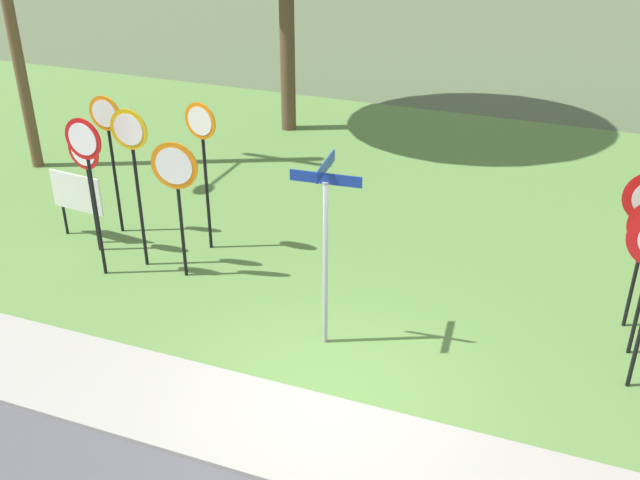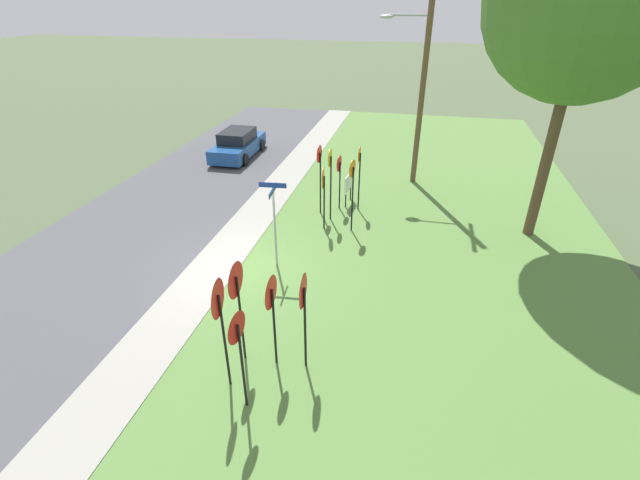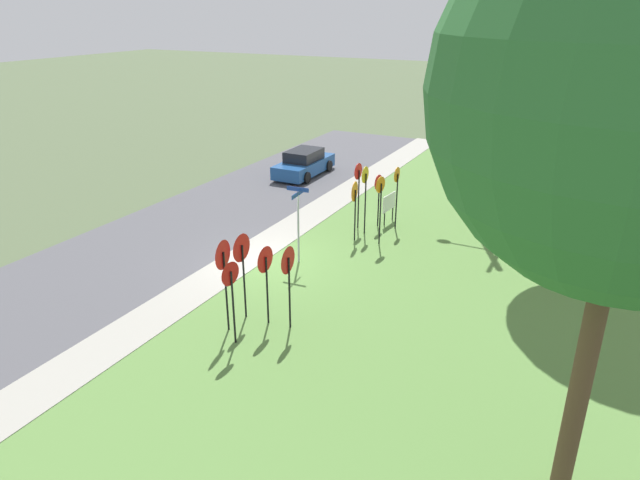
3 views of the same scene
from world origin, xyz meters
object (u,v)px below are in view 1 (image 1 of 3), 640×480
at_px(stop_sign_far_center, 203,147).
at_px(stop_sign_far_right, 88,165).
at_px(street_name_post, 325,239).
at_px(stop_sign_near_left, 133,156).
at_px(stop_sign_near_right, 109,138).
at_px(stop_sign_center_tall, 176,181).
at_px(stop_sign_far_left, 86,168).
at_px(notice_board, 77,196).

relative_size(stop_sign_far_center, stop_sign_far_right, 0.98).
xyz_separation_m(stop_sign_far_center, street_name_post, (2.88, -1.90, -0.22)).
bearing_deg(stop_sign_far_center, stop_sign_near_left, -118.37).
relative_size(stop_sign_far_right, street_name_post, 0.97).
distance_m(stop_sign_near_right, stop_sign_far_right, 1.54).
xyz_separation_m(stop_sign_far_right, street_name_post, (4.09, -0.47, -0.27)).
bearing_deg(stop_sign_center_tall, street_name_post, -24.80).
xyz_separation_m(stop_sign_far_center, stop_sign_far_right, (-1.21, -1.43, 0.05)).
bearing_deg(stop_sign_near_left, stop_sign_far_left, 171.58).
height_order(stop_sign_far_center, street_name_post, street_name_post).
distance_m(stop_sign_near_left, stop_sign_far_right, 0.70).
distance_m(stop_sign_far_right, street_name_post, 4.13).
height_order(stop_sign_far_center, stop_sign_far_right, stop_sign_far_right).
bearing_deg(stop_sign_far_left, stop_sign_center_tall, -1.38).
relative_size(stop_sign_near_right, stop_sign_far_center, 0.97).
xyz_separation_m(stop_sign_center_tall, street_name_post, (2.80, -0.89, -0.04)).
height_order(stop_sign_far_center, stop_sign_center_tall, stop_sign_far_center).
bearing_deg(stop_sign_far_center, stop_sign_near_right, -169.45).
relative_size(stop_sign_near_left, stop_sign_center_tall, 1.17).
bearing_deg(stop_sign_far_center, stop_sign_far_left, -146.58).
xyz_separation_m(stop_sign_near_left, stop_sign_far_left, (-1.06, 0.15, -0.42)).
height_order(stop_sign_center_tall, notice_board, stop_sign_center_tall).
distance_m(street_name_post, notice_board, 5.46).
xyz_separation_m(stop_sign_near_left, stop_sign_far_right, (-0.48, -0.50, -0.03)).
xyz_separation_m(stop_sign_far_left, notice_board, (-0.55, 0.29, -0.72)).
bearing_deg(notice_board, stop_sign_far_left, -22.83).
xyz_separation_m(stop_sign_near_right, stop_sign_far_center, (1.83, 0.02, 0.06)).
distance_m(stop_sign_near_right, street_name_post, 5.07).
relative_size(stop_sign_far_left, notice_board, 1.74).
relative_size(stop_sign_far_left, stop_sign_far_right, 0.80).
relative_size(stop_sign_far_center, street_name_post, 0.96).
height_order(stop_sign_near_left, stop_sign_near_right, stop_sign_near_left).
relative_size(stop_sign_near_right, stop_sign_far_right, 0.95).
height_order(stop_sign_near_right, street_name_post, street_name_post).
bearing_deg(stop_sign_far_right, street_name_post, -4.10).
bearing_deg(stop_sign_center_tall, notice_board, 160.61).
bearing_deg(street_name_post, notice_board, 160.11).
distance_m(stop_sign_far_left, stop_sign_far_center, 1.98).
bearing_deg(stop_sign_far_left, stop_sign_near_right, 99.35).
xyz_separation_m(stop_sign_far_left, stop_sign_far_right, (0.57, -0.65, 0.39)).
bearing_deg(stop_sign_near_right, notice_board, -137.06).
height_order(stop_sign_far_left, stop_sign_far_center, stop_sign_far_center).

